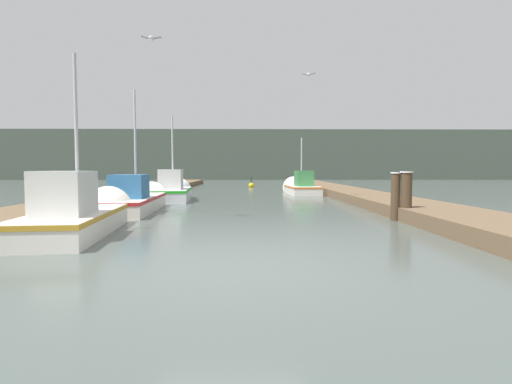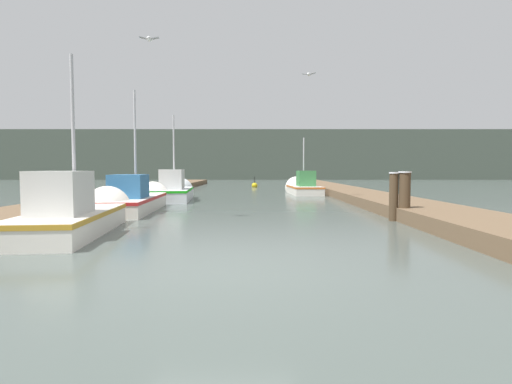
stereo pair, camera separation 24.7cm
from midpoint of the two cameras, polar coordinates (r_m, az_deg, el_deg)
name	(u,v)px [view 1 (the left image)]	position (r m, az deg, el deg)	size (l,w,h in m)	color
ground_plane	(228,268)	(6.14, -5.13, -10.78)	(200.00, 200.00, 0.00)	#47514C
dock_left	(139,193)	(22.83, -16.63, -0.10)	(2.34, 40.00, 0.39)	brown
dock_right	(348,193)	(22.61, 12.67, -0.08)	(2.34, 40.00, 0.39)	brown
distant_shore_ridge	(248,156)	(63.66, -1.30, 5.11)	(120.00, 16.00, 7.03)	#424C42
fishing_boat_0	(83,214)	(10.61, -24.09, -2.83)	(2.03, 5.45, 4.60)	silver
fishing_boat_1	(138,199)	(15.26, -16.97, -0.99)	(1.79, 6.04, 4.72)	silver
fishing_boat_2	(173,191)	(19.83, -12.06, 0.20)	(2.00, 5.26, 4.50)	silver
fishing_boat_3	(300,187)	(24.47, 6.02, 0.66)	(1.86, 4.85, 3.86)	silver
mooring_piling_0	(395,196)	(12.16, 18.73, -0.57)	(0.29, 0.29, 1.41)	#473523
mooring_piling_1	(406,196)	(12.16, 20.12, -0.55)	(0.36, 0.36, 1.43)	#473523
channel_buoy	(251,186)	(32.76, -0.89, 0.93)	(0.48, 0.48, 0.98)	gold
seagull_lead	(309,75)	(16.51, 7.07, 16.32)	(0.55, 0.31, 0.12)	white
seagull_1	(151,38)	(12.22, -15.33, 20.42)	(0.56, 0.29, 0.12)	white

